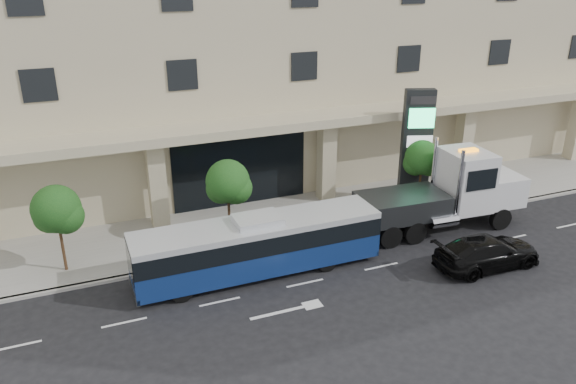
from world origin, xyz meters
name	(u,v)px	position (x,y,z in m)	size (l,w,h in m)	color
ground	(292,268)	(0.00, 0.00, 0.00)	(120.00, 120.00, 0.00)	black
sidewalk	(258,224)	(0.00, 5.00, 0.07)	(120.00, 6.00, 0.15)	gray
curb	(277,248)	(0.00, 2.00, 0.07)	(120.00, 0.30, 0.15)	gray
convention_center	(202,21)	(0.00, 15.42, 9.97)	(60.00, 17.60, 20.00)	tan
tree_left	(57,212)	(-9.97, 3.59, 3.11)	(2.27, 2.20, 4.22)	#422B19
tree_mid	(228,184)	(-1.97, 3.59, 3.26)	(2.28, 2.20, 4.38)	#422B19
tree_right	(422,160)	(9.53, 3.59, 3.04)	(2.10, 2.00, 4.04)	#422B19
city_bus	(258,245)	(-1.65, 0.16, 1.48)	(11.52, 2.44, 2.92)	black
tow_truck	(448,194)	(9.47, 0.95, 1.98)	(10.62, 3.15, 4.82)	#2D3033
black_sedan	(487,252)	(8.64, -3.36, 0.78)	(2.17, 5.35, 1.55)	black
signage_pylon	(416,147)	(9.54, 4.35, 3.60)	(1.80, 1.13, 6.81)	black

